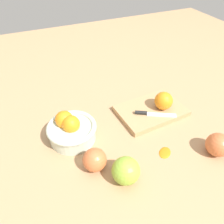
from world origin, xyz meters
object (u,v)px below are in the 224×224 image
(apple_front_left, at_px, (126,171))
(apple_front_left_2, at_px, (95,160))
(orange_on_board, at_px, (164,101))
(knife, at_px, (150,114))
(cutting_board, at_px, (151,111))
(apple_front_right, at_px, (218,145))
(bowl, at_px, (71,129))

(apple_front_left, relative_size, apple_front_left_2, 1.12)
(orange_on_board, relative_size, knife, 0.48)
(cutting_board, xyz_separation_m, apple_front_left, (-0.22, -0.23, 0.03))
(apple_front_right, distance_m, apple_front_left, 0.31)
(bowl, distance_m, knife, 0.30)
(apple_front_right, relative_size, apple_front_left_2, 1.05)
(cutting_board, xyz_separation_m, orange_on_board, (0.04, -0.01, 0.04))
(apple_front_left, bearing_deg, apple_front_left_2, 131.95)
(knife, xyz_separation_m, apple_front_left, (-0.20, -0.20, 0.02))
(apple_front_left_2, bearing_deg, apple_front_right, -15.10)
(apple_front_left, bearing_deg, cutting_board, 45.60)
(apple_front_right, bearing_deg, apple_front_left_2, 164.90)
(bowl, distance_m, apple_front_left_2, 0.15)
(bowl, bearing_deg, apple_front_left_2, -78.64)
(apple_front_right, relative_size, apple_front_left, 0.93)
(apple_front_right, bearing_deg, orange_on_board, 100.22)
(bowl, xyz_separation_m, apple_front_left, (0.10, -0.22, 0.00))
(knife, relative_size, apple_front_right, 1.89)
(orange_on_board, height_order, apple_front_left_2, orange_on_board)
(bowl, relative_size, orange_on_board, 2.41)
(orange_on_board, xyz_separation_m, apple_front_right, (0.04, -0.24, -0.02))
(cutting_board, xyz_separation_m, knife, (-0.02, -0.03, 0.01))
(orange_on_board, height_order, apple_front_left, orange_on_board)
(orange_on_board, distance_m, apple_front_left, 0.34)
(knife, xyz_separation_m, apple_front_left_2, (-0.27, -0.13, 0.01))
(bowl, height_order, apple_front_left_2, bowl)
(orange_on_board, xyz_separation_m, apple_front_left_2, (-0.33, -0.14, -0.02))
(bowl, xyz_separation_m, cutting_board, (0.32, 0.01, -0.03))
(knife, height_order, apple_front_left, apple_front_left)
(knife, distance_m, apple_front_left_2, 0.30)
(knife, bearing_deg, apple_front_right, -64.38)
(cutting_board, bearing_deg, knife, -130.39)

